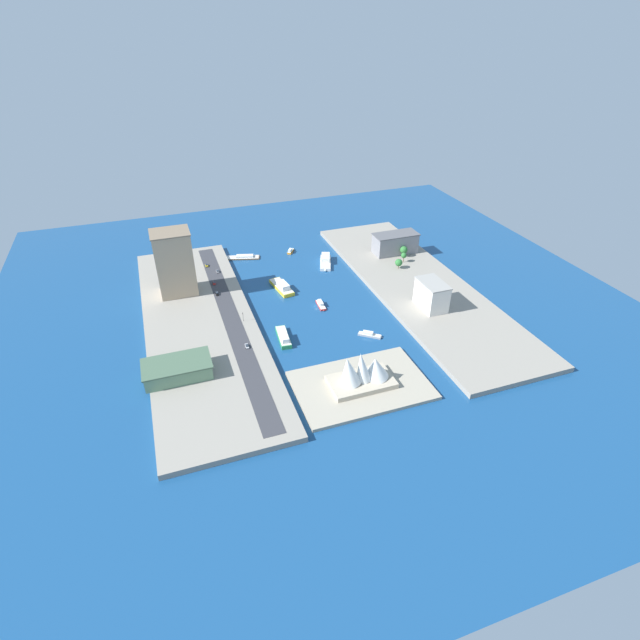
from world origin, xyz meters
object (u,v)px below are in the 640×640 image
terminal_long_green (177,369)px  pickup_red (214,283)px  barge_flat_brown (243,257)px  hotel_broad_white (432,295)px  traffic_light_waterfront (243,315)px  tugboat_red (321,304)px  ferry_yellow_fast (282,287)px  sedan_silver (218,271)px  ferry_white_commuter (326,261)px  suv_black (217,293)px  van_white (247,346)px  ferry_green_doubledeck (284,337)px  taxi_yellow_cab (207,265)px  opera_landmark (362,372)px  apartment_midrise_tan (175,263)px  yacht_sleek_gray (369,334)px  water_taxi_orange (291,251)px  warehouse_low_gray (395,243)px

terminal_long_green → pickup_red: size_ratio=7.41×
barge_flat_brown → pickup_red: bearing=54.8°
hotel_broad_white → traffic_light_waterfront: hotel_broad_white is taller
tugboat_red → ferry_yellow_fast: (19.22, -32.57, 1.04)m
sedan_silver → pickup_red: (5.63, 18.01, -0.00)m
ferry_white_commuter → ferry_yellow_fast: size_ratio=0.92×
suv_black → van_white: size_ratio=1.08×
ferry_green_doubledeck → taxi_yellow_cab: ferry_green_doubledeck is taller
ferry_green_doubledeck → tugboat_red: bearing=-139.2°
ferry_green_doubledeck → opera_landmark: opera_landmark is taller
ferry_green_doubledeck → taxi_yellow_cab: size_ratio=5.48×
traffic_light_waterfront → apartment_midrise_tan: bearing=-56.7°
ferry_yellow_fast → taxi_yellow_cab: ferry_yellow_fast is taller
terminal_long_green → barge_flat_brown: bearing=-114.8°
yacht_sleek_gray → barge_flat_brown: bearing=-69.7°
water_taxi_orange → taxi_yellow_cab: bearing=8.1°
water_taxi_orange → hotel_broad_white: size_ratio=0.43×
hotel_broad_white → pickup_red: bearing=-31.6°
terminal_long_green → sedan_silver: bearing=-109.3°
pickup_red → barge_flat_brown: bearing=-125.2°
pickup_red → traffic_light_waterfront: (-9.87, 58.12, 3.46)m
barge_flat_brown → opera_landmark: size_ratio=0.83×
ferry_white_commuter → water_taxi_orange: bearing=-55.4°
ferry_green_doubledeck → pickup_red: size_ratio=5.06×
warehouse_low_gray → ferry_yellow_fast: bearing=13.0°
traffic_light_waterfront → ferry_green_doubledeck: bearing=129.5°
ferry_green_doubledeck → apartment_midrise_tan: size_ratio=0.55×
tugboat_red → ferry_yellow_fast: bearing=-59.5°
yacht_sleek_gray → suv_black: suv_black is taller
tugboat_red → ferry_green_doubledeck: (36.17, 31.18, 0.99)m
barge_flat_brown → traffic_light_waterfront: bearing=78.4°
yacht_sleek_gray → ferry_green_doubledeck: ferry_green_doubledeck is taller
taxi_yellow_cab → yacht_sleek_gray: bearing=123.1°
ferry_white_commuter → apartment_midrise_tan: apartment_midrise_tan is taller
water_taxi_orange → sedan_silver: (66.37, 23.88, 3.03)m
water_taxi_orange → terminal_long_green: 179.92m
barge_flat_brown → terminal_long_green: (67.20, 145.39, 6.89)m
tugboat_red → warehouse_low_gray: warehouse_low_gray is taller
ferry_yellow_fast → opera_landmark: (-11.18, 122.14, 7.94)m
ferry_white_commuter → terminal_long_green: 171.89m
terminal_long_green → traffic_light_waterfront: 63.46m
pickup_red → suv_black: size_ratio=0.98×
barge_flat_brown → water_taxi_orange: 41.20m
barge_flat_brown → yacht_sleek_gray: bearing=110.3°
pickup_red → sedan_silver: bearing=-107.4°
sedan_silver → suv_black: 35.39m
barge_flat_brown → water_taxi_orange: bearing=177.4°
barge_flat_brown → sedan_silver: (25.22, 25.78, 3.32)m
yacht_sleek_gray → van_white: 77.99m
water_taxi_orange → suv_black: bearing=39.0°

